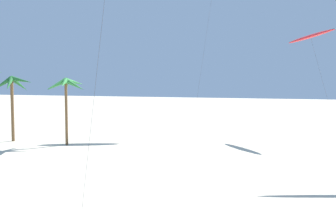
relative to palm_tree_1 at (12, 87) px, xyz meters
name	(u,v)px	position (x,y,z in m)	size (l,w,h in m)	color
palm_tree_1	(12,87)	(0.00, 0.00, 0.00)	(4.59, 4.41, 7.28)	brown
palm_tree_2	(66,88)	(7.06, -0.38, 0.01)	(4.43, 4.51, 7.05)	brown
flying_kite_0	(311,36)	(31.33, 11.89, 5.80)	(5.79, 5.58, 12.59)	red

